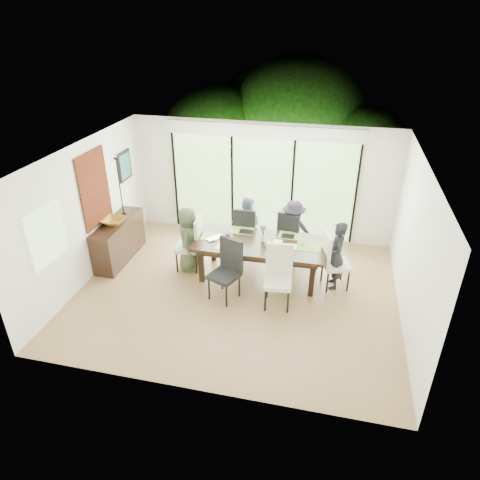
% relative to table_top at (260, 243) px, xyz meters
% --- Properties ---
extents(floor, '(6.00, 5.00, 0.01)m').
position_rel_table_top_xyz_m(floor, '(-0.31, -0.62, -0.77)').
color(floor, brown).
rests_on(floor, ground).
extents(ceiling, '(6.00, 5.00, 0.01)m').
position_rel_table_top_xyz_m(ceiling, '(-0.31, -0.62, 1.94)').
color(ceiling, white).
rests_on(ceiling, wall_back).
extents(wall_back, '(6.00, 0.02, 2.70)m').
position_rel_table_top_xyz_m(wall_back, '(-0.31, 1.89, 0.58)').
color(wall_back, white).
rests_on(wall_back, floor).
extents(wall_front, '(6.00, 0.02, 2.70)m').
position_rel_table_top_xyz_m(wall_front, '(-0.31, -3.13, 0.58)').
color(wall_front, silver).
rests_on(wall_front, floor).
extents(wall_left, '(0.02, 5.00, 2.70)m').
position_rel_table_top_xyz_m(wall_left, '(-3.32, -0.62, 0.58)').
color(wall_left, silver).
rests_on(wall_left, floor).
extents(wall_right, '(0.02, 5.00, 2.70)m').
position_rel_table_top_xyz_m(wall_right, '(2.70, -0.62, 0.58)').
color(wall_right, beige).
rests_on(wall_right, floor).
extents(glass_doors, '(4.20, 0.02, 2.30)m').
position_rel_table_top_xyz_m(glass_doors, '(-0.31, 1.85, 0.43)').
color(glass_doors, '#598C3F').
rests_on(glass_doors, wall_back).
extents(blinds_header, '(4.40, 0.06, 0.28)m').
position_rel_table_top_xyz_m(blinds_header, '(-0.31, 1.84, 1.73)').
color(blinds_header, white).
rests_on(blinds_header, wall_back).
extents(mullion_a, '(0.05, 0.04, 2.30)m').
position_rel_table_top_xyz_m(mullion_a, '(-2.41, 1.84, 0.43)').
color(mullion_a, black).
rests_on(mullion_a, wall_back).
extents(mullion_b, '(0.05, 0.04, 2.30)m').
position_rel_table_top_xyz_m(mullion_b, '(-1.01, 1.84, 0.43)').
color(mullion_b, black).
rests_on(mullion_b, wall_back).
extents(mullion_c, '(0.05, 0.04, 2.30)m').
position_rel_table_top_xyz_m(mullion_c, '(0.39, 1.84, 0.43)').
color(mullion_c, black).
rests_on(mullion_c, wall_back).
extents(mullion_d, '(0.05, 0.04, 2.30)m').
position_rel_table_top_xyz_m(mullion_d, '(1.79, 1.84, 0.43)').
color(mullion_d, black).
rests_on(mullion_d, wall_back).
extents(side_window, '(0.02, 0.90, 1.00)m').
position_rel_table_top_xyz_m(side_window, '(-3.28, -1.82, 0.73)').
color(side_window, '#8CAD7F').
rests_on(side_window, wall_left).
extents(deck, '(6.00, 1.80, 0.10)m').
position_rel_table_top_xyz_m(deck, '(-0.31, 2.78, -0.82)').
color(deck, brown).
rests_on(deck, ground).
extents(rail_top, '(6.00, 0.08, 0.06)m').
position_rel_table_top_xyz_m(rail_top, '(-0.31, 3.58, -0.22)').
color(rail_top, brown).
rests_on(rail_top, deck).
extents(foliage_left, '(3.20, 3.20, 3.20)m').
position_rel_table_top_xyz_m(foliage_left, '(-2.11, 4.58, 0.67)').
color(foliage_left, '#14380F').
rests_on(foliage_left, ground).
extents(foliage_mid, '(4.00, 4.00, 4.00)m').
position_rel_table_top_xyz_m(foliage_mid, '(0.09, 5.18, 1.03)').
color(foliage_mid, '#14380F').
rests_on(foliage_mid, ground).
extents(foliage_right, '(2.80, 2.80, 2.80)m').
position_rel_table_top_xyz_m(foliage_right, '(1.89, 4.38, 0.49)').
color(foliage_right, '#14380F').
rests_on(foliage_right, ground).
extents(foliage_far, '(3.60, 3.60, 3.60)m').
position_rel_table_top_xyz_m(foliage_far, '(-0.91, 5.88, 0.85)').
color(foliage_far, '#14380F').
rests_on(foliage_far, ground).
extents(table_top, '(2.55, 1.17, 0.06)m').
position_rel_table_top_xyz_m(table_top, '(0.00, 0.00, 0.00)').
color(table_top, black).
rests_on(table_top, floor).
extents(table_apron, '(2.34, 0.96, 0.11)m').
position_rel_table_top_xyz_m(table_apron, '(0.00, 0.00, -0.10)').
color(table_apron, black).
rests_on(table_apron, floor).
extents(table_leg_fl, '(0.10, 0.10, 0.73)m').
position_rel_table_top_xyz_m(table_leg_fl, '(-1.08, -0.43, -0.40)').
color(table_leg_fl, black).
rests_on(table_leg_fl, floor).
extents(table_leg_fr, '(0.10, 0.10, 0.73)m').
position_rel_table_top_xyz_m(table_leg_fr, '(1.08, -0.43, -0.40)').
color(table_leg_fr, black).
rests_on(table_leg_fr, floor).
extents(table_leg_bl, '(0.10, 0.10, 0.73)m').
position_rel_table_top_xyz_m(table_leg_bl, '(-1.08, 0.43, -0.40)').
color(table_leg_bl, black).
rests_on(table_leg_bl, floor).
extents(table_leg_br, '(0.10, 0.10, 0.73)m').
position_rel_table_top_xyz_m(table_leg_br, '(1.08, 0.43, -0.40)').
color(table_leg_br, black).
rests_on(table_leg_br, floor).
extents(chair_left_end, '(0.54, 0.54, 1.17)m').
position_rel_table_top_xyz_m(chair_left_end, '(-1.50, 0.00, -0.18)').
color(chair_left_end, beige).
rests_on(chair_left_end, floor).
extents(chair_right_end, '(0.62, 0.62, 1.17)m').
position_rel_table_top_xyz_m(chair_right_end, '(1.50, 0.00, -0.18)').
color(chair_right_end, white).
rests_on(chair_right_end, floor).
extents(chair_far_left, '(0.50, 0.50, 1.17)m').
position_rel_table_top_xyz_m(chair_far_left, '(-0.45, 0.85, -0.18)').
color(chair_far_left, black).
rests_on(chair_far_left, floor).
extents(chair_far_right, '(0.63, 0.63, 1.17)m').
position_rel_table_top_xyz_m(chair_far_right, '(0.55, 0.85, -0.18)').
color(chair_far_right, black).
rests_on(chair_far_right, floor).
extents(chair_near_left, '(0.64, 0.64, 1.17)m').
position_rel_table_top_xyz_m(chair_near_left, '(-0.50, -0.87, -0.18)').
color(chair_near_left, black).
rests_on(chair_near_left, floor).
extents(chair_near_right, '(0.53, 0.53, 1.17)m').
position_rel_table_top_xyz_m(chair_near_right, '(0.50, -0.87, -0.18)').
color(chair_near_right, silver).
rests_on(chair_near_right, floor).
extents(person_left_end, '(0.47, 0.68, 1.37)m').
position_rel_table_top_xyz_m(person_left_end, '(-1.48, 0.00, -0.08)').
color(person_left_end, '#445337').
rests_on(person_left_end, floor).
extents(person_right_end, '(0.49, 0.69, 1.37)m').
position_rel_table_top_xyz_m(person_right_end, '(1.48, 0.00, -0.08)').
color(person_right_end, black).
rests_on(person_right_end, floor).
extents(person_far_left, '(0.65, 0.42, 1.37)m').
position_rel_table_top_xyz_m(person_far_left, '(-0.45, 0.83, -0.08)').
color(person_far_left, '#7394A6').
rests_on(person_far_left, floor).
extents(person_far_right, '(0.72, 0.55, 1.37)m').
position_rel_table_top_xyz_m(person_far_right, '(0.55, 0.83, -0.08)').
color(person_far_right, '#272030').
rests_on(person_far_right, floor).
extents(placemat_left, '(0.47, 0.34, 0.01)m').
position_rel_table_top_xyz_m(placemat_left, '(-0.95, 0.00, 0.04)').
color(placemat_left, '#75A93C').
rests_on(placemat_left, table_top).
extents(placemat_right, '(0.47, 0.34, 0.01)m').
position_rel_table_top_xyz_m(placemat_right, '(0.95, 0.00, 0.04)').
color(placemat_right, '#6EA33A').
rests_on(placemat_right, table_top).
extents(placemat_far_l, '(0.47, 0.34, 0.01)m').
position_rel_table_top_xyz_m(placemat_far_l, '(-0.45, 0.40, 0.04)').
color(placemat_far_l, '#90AE3E').
rests_on(placemat_far_l, table_top).
extents(placemat_far_r, '(0.47, 0.34, 0.01)m').
position_rel_table_top_xyz_m(placemat_far_r, '(0.55, 0.40, 0.04)').
color(placemat_far_r, olive).
rests_on(placemat_far_r, table_top).
extents(placemat_paper, '(0.47, 0.34, 0.01)m').
position_rel_table_top_xyz_m(placemat_paper, '(-0.55, -0.30, 0.04)').
color(placemat_paper, white).
rests_on(placemat_paper, table_top).
extents(tablet_far_l, '(0.28, 0.19, 0.01)m').
position_rel_table_top_xyz_m(tablet_far_l, '(-0.35, 0.35, 0.04)').
color(tablet_far_l, black).
rests_on(tablet_far_l, table_top).
extents(tablet_far_r, '(0.26, 0.18, 0.01)m').
position_rel_table_top_xyz_m(tablet_far_r, '(0.50, 0.35, 0.04)').
color(tablet_far_r, black).
rests_on(tablet_far_r, table_top).
extents(papers, '(0.32, 0.23, 0.00)m').
position_rel_table_top_xyz_m(papers, '(0.70, -0.05, 0.03)').
color(papers, white).
rests_on(papers, table_top).
extents(platter_base, '(0.28, 0.28, 0.03)m').
position_rel_table_top_xyz_m(platter_base, '(-0.55, -0.30, 0.05)').
color(platter_base, white).
rests_on(platter_base, table_top).
extents(platter_snacks, '(0.21, 0.21, 0.01)m').
position_rel_table_top_xyz_m(platter_snacks, '(-0.55, -0.30, 0.07)').
color(platter_snacks, orange).
rests_on(platter_snacks, table_top).
extents(vase, '(0.09, 0.09, 0.13)m').
position_rel_table_top_xyz_m(vase, '(0.05, 0.05, 0.10)').
color(vase, silver).
rests_on(vase, table_top).
extents(hyacinth_stems, '(0.04, 0.04, 0.17)m').
position_rel_table_top_xyz_m(hyacinth_stems, '(0.05, 0.05, 0.22)').
color(hyacinth_stems, '#337226').
rests_on(hyacinth_stems, table_top).
extents(hyacinth_blooms, '(0.12, 0.12, 0.12)m').
position_rel_table_top_xyz_m(hyacinth_blooms, '(0.05, 0.05, 0.33)').
color(hyacinth_blooms, '#475FB3').
rests_on(hyacinth_blooms, table_top).
extents(laptop, '(0.40, 0.41, 0.03)m').
position_rel_table_top_xyz_m(laptop, '(-0.85, -0.10, 0.05)').
color(laptop, silver).
rests_on(laptop, table_top).
extents(cup_a, '(0.18, 0.18, 0.10)m').
position_rel_table_top_xyz_m(cup_a, '(-0.70, 0.15, 0.08)').
color(cup_a, white).
rests_on(cup_a, table_top).
extents(cup_b, '(0.13, 0.13, 0.10)m').
position_rel_table_top_xyz_m(cup_b, '(0.15, -0.10, 0.08)').
color(cup_b, white).
rests_on(cup_b, table_top).
extents(cup_c, '(0.17, 0.17, 0.10)m').
position_rel_table_top_xyz_m(cup_c, '(0.80, 0.10, 0.08)').
color(cup_c, white).
rests_on(cup_c, table_top).
extents(book, '(0.19, 0.25, 0.02)m').
position_rel_table_top_xyz_m(book, '(0.25, 0.05, 0.04)').
color(book, white).
rests_on(book, table_top).
extents(sideboard, '(0.45, 1.59, 0.89)m').
position_rel_table_top_xyz_m(sideboard, '(-3.07, 0.03, -0.32)').
color(sideboard, black).
rests_on(sideboard, floor).
extents(bowl, '(0.47, 0.47, 0.12)m').
position_rel_table_top_xyz_m(bowl, '(-3.07, -0.07, 0.18)').
color(bowl, olive).
rests_on(bowl, sideboard).
extents(candlestick_base, '(0.10, 0.10, 0.04)m').
position_rel_table_top_xyz_m(candlestick_base, '(-3.07, 0.38, 0.15)').
color(candlestick_base, black).
rests_on(candlestick_base, sideboard).
extents(candlestick_shaft, '(0.02, 0.02, 1.24)m').
position_rel_table_top_xyz_m(candlestick_shaft, '(-3.07, 0.38, 0.77)').
color(candlestick_shaft, black).
rests_on(candlestick_shaft, sideboard).
extents(candlestick_pan, '(0.10, 0.10, 0.03)m').
position_rel_table_top_xyz_m(candlestick_pan, '(-3.07, 0.38, 1.39)').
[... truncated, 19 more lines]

